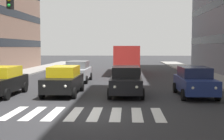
# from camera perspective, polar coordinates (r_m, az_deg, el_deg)

# --- Properties ---
(ground_plane) EXTENTS (180.00, 180.00, 0.00)m
(ground_plane) POSITION_cam_1_polar(r_m,az_deg,el_deg) (13.18, -5.18, -8.27)
(ground_plane) COLOR #2D2D30
(crosswalk_markings) EXTENTS (6.75, 2.80, 0.01)m
(crosswalk_markings) POSITION_cam_1_polar(r_m,az_deg,el_deg) (13.18, -5.18, -8.25)
(crosswalk_markings) COLOR silver
(crosswalk_markings) RESTS_ON ground_plane
(car_0) EXTENTS (2.02, 4.44, 1.72)m
(car_0) POSITION_cam_1_polar(r_m,az_deg,el_deg) (18.20, 15.39, -2.09)
(car_0) COLOR navy
(car_0) RESTS_ON ground_plane
(car_1) EXTENTS (2.02, 4.44, 1.72)m
(car_1) POSITION_cam_1_polar(r_m,az_deg,el_deg) (17.96, 2.67, -2.02)
(car_1) COLOR black
(car_1) RESTS_ON ground_plane
(car_2) EXTENTS (2.02, 4.44, 1.72)m
(car_2) POSITION_cam_1_polar(r_m,az_deg,el_deg) (18.46, -9.16, -1.89)
(car_2) COLOR black
(car_2) RESTS_ON ground_plane
(car_3) EXTENTS (2.02, 4.44, 1.72)m
(car_3) POSITION_cam_1_polar(r_m,az_deg,el_deg) (18.95, -20.21, -1.95)
(car_3) COLOR black
(car_3) RESTS_ON ground_plane
(car_row2_0) EXTENTS (2.02, 4.44, 1.72)m
(car_row2_0) POSITION_cam_1_polar(r_m,az_deg,el_deg) (25.23, -6.50, -0.20)
(car_row2_0) COLOR #B2B7BC
(car_row2_0) RESTS_ON ground_plane
(bus_behind_traffic) EXTENTS (2.78, 10.50, 3.00)m
(bus_behind_traffic) POSITION_cam_1_polar(r_m,az_deg,el_deg) (33.27, 2.82, 2.59)
(bus_behind_traffic) COLOR red
(bus_behind_traffic) RESTS_ON ground_plane
(street_lamp_right) EXTENTS (3.38, 0.28, 7.08)m
(street_lamp_right) POSITION_cam_1_polar(r_m,az_deg,el_deg) (25.51, -20.33, 7.81)
(street_lamp_right) COLOR #4C6B56
(street_lamp_right) RESTS_ON sidewalk_right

